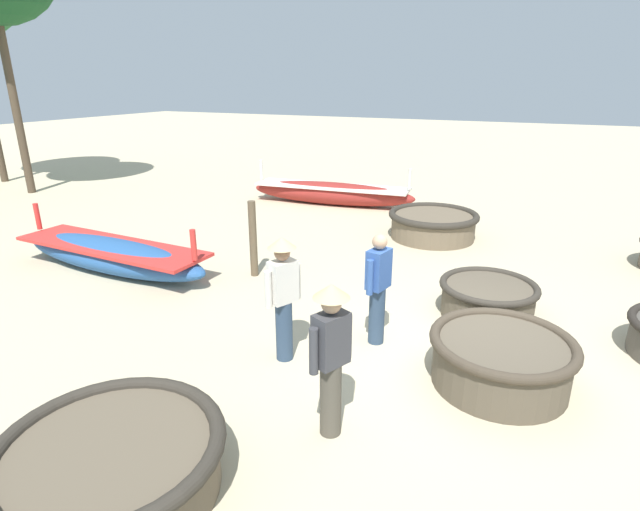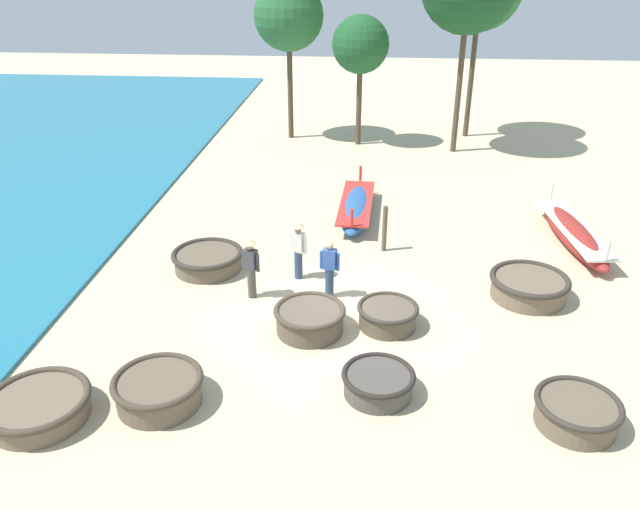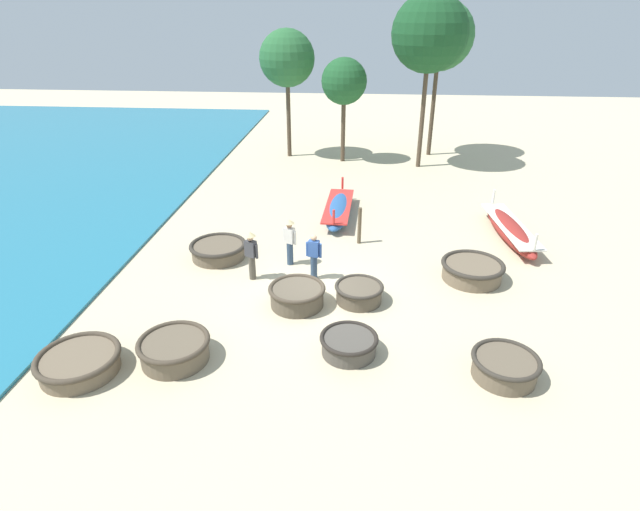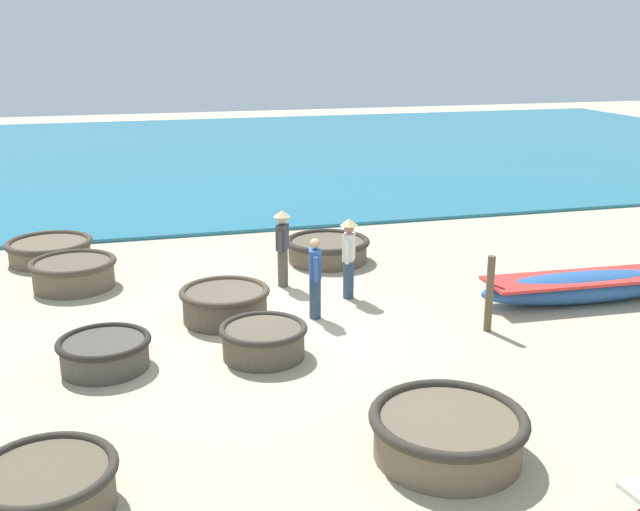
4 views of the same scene
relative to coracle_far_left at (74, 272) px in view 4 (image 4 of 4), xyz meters
name	(u,v)px [view 4 (image 4 of 4)]	position (x,y,z in m)	size (l,w,h in m)	color
ground_plane	(259,328)	(3.31, 3.36, -0.34)	(80.00, 80.00, 0.00)	#C6B793
sea	(260,152)	(-17.50, 7.36, -0.29)	(28.00, 52.00, 0.10)	teal
coracle_far_left	(74,272)	(0.00, 0.00, 0.00)	(1.81, 1.81, 0.62)	brown
coracle_beside_post	(448,432)	(8.23, 4.88, 0.00)	(2.03, 2.03, 0.62)	brown
coracle_center	(225,303)	(2.74, 2.83, 0.01)	(1.70, 1.70, 0.63)	brown
coracle_tilted	(263,340)	(4.58, 3.21, -0.04)	(1.48, 1.48, 0.56)	brown
coracle_front_right	(46,486)	(8.10, 0.04, -0.02)	(1.63, 1.63, 0.58)	brown
coracle_nearest	(105,352)	(4.35, 0.65, -0.05)	(1.51, 1.51, 0.52)	#4C473F
coracle_front_left	(328,249)	(-0.43, 5.74, -0.03)	(2.00, 2.00, 0.56)	brown
coracle_upturned	(50,249)	(-2.16, -0.63, -0.05)	(2.01, 2.01, 0.52)	brown
long_boat_ochre_hull	(583,286)	(3.60, 9.96, -0.02)	(1.21, 4.47, 1.09)	#285693
fisherman_hauling	(349,253)	(2.17, 5.44, 0.62)	(0.48, 0.36, 1.67)	#2D425B
fisherman_by_coracle	(315,276)	(3.09, 4.50, 0.50)	(0.52, 0.29, 1.57)	#2D425B
fisherman_standing_right	(282,243)	(1.09, 4.32, 0.62)	(0.49, 0.36, 1.67)	#4C473D
mooring_post_mid_beach	(489,294)	(4.52, 7.37, 0.37)	(0.14, 0.14, 1.42)	brown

